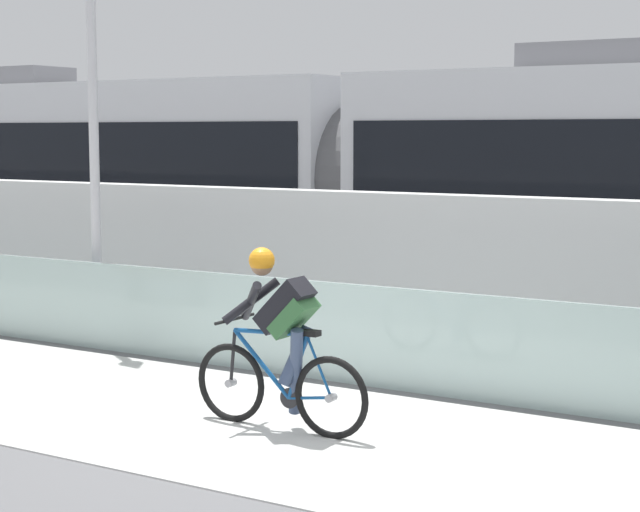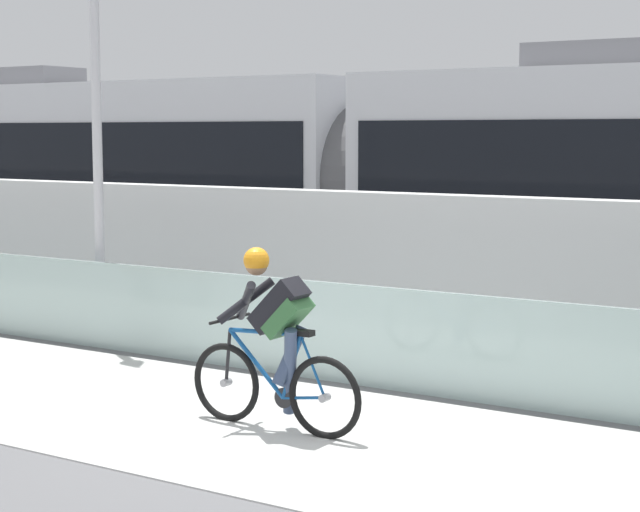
{
  "view_description": "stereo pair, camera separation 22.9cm",
  "coord_description": "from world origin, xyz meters",
  "views": [
    {
      "loc": [
        5.01,
        -7.64,
        2.61
      ],
      "look_at": [
        -1.01,
        2.35,
        1.25
      ],
      "focal_mm": 59.83,
      "sensor_mm": 36.0,
      "label": 1
    },
    {
      "loc": [
        5.2,
        -7.52,
        2.61
      ],
      "look_at": [
        -1.01,
        2.35,
        1.25
      ],
      "focal_mm": 59.83,
      "sensor_mm": 36.0,
      "label": 2
    }
  ],
  "objects": [
    {
      "name": "tram_rail_far",
      "position": [
        0.0,
        7.57,
        0.0
      ],
      "size": [
        32.0,
        0.08,
        0.01
      ],
      "primitive_type": "cube",
      "color": "#595654",
      "rests_on": "ground"
    },
    {
      "name": "bike_path_deck",
      "position": [
        0.0,
        0.0,
        0.01
      ],
      "size": [
        32.0,
        3.2,
        0.01
      ],
      "primitive_type": "cube",
      "color": "silver",
      "rests_on": "ground"
    },
    {
      "name": "glass_parapet",
      "position": [
        0.0,
        1.85,
        0.53
      ],
      "size": [
        32.0,
        0.05,
        1.05
      ],
      "primitive_type": "cube",
      "color": "#ADC6C1",
      "rests_on": "ground"
    },
    {
      "name": "tram",
      "position": [
        -2.89,
        6.85,
        1.89
      ],
      "size": [
        22.56,
        2.54,
        3.81
      ],
      "color": "silver",
      "rests_on": "ground"
    },
    {
      "name": "cyclist_on_bike",
      "position": [
        0.0,
        0.0,
        0.78
      ],
      "size": [
        1.77,
        0.58,
        1.61
      ],
      "color": "black",
      "rests_on": "ground"
    },
    {
      "name": "lamp_post_antenna",
      "position": [
        -4.12,
        2.15,
        3.29
      ],
      "size": [
        0.28,
        0.28,
        5.2
      ],
      "color": "gray",
      "rests_on": "ground"
    },
    {
      "name": "tram_rail_near",
      "position": [
        0.0,
        6.13,
        0.0
      ],
      "size": [
        32.0,
        0.08,
        0.01
      ],
      "primitive_type": "cube",
      "color": "#595654",
      "rests_on": "ground"
    },
    {
      "name": "concrete_barrier_wall",
      "position": [
        0.0,
        3.65,
        0.95
      ],
      "size": [
        32.0,
        0.36,
        1.89
      ],
      "primitive_type": "cube",
      "color": "white",
      "rests_on": "ground"
    },
    {
      "name": "ground_plane",
      "position": [
        0.0,
        0.0,
        0.0
      ],
      "size": [
        200.0,
        200.0,
        0.0
      ],
      "primitive_type": "plane",
      "color": "slate"
    }
  ]
}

